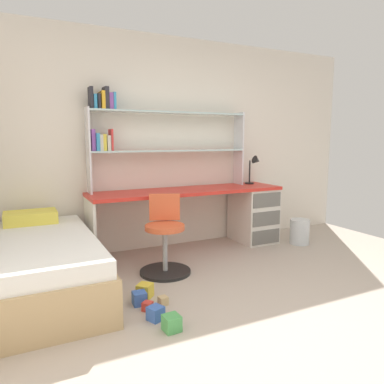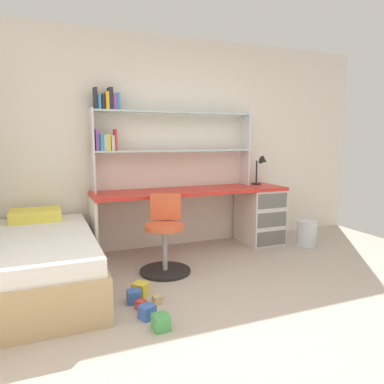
% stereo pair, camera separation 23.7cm
% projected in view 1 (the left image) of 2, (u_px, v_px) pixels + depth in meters
% --- Properties ---
extents(ground_plane, '(5.42, 5.73, 0.02)m').
position_uv_depth(ground_plane, '(300.00, 329.00, 2.64)').
color(ground_plane, '#B2A393').
extents(room_shell, '(5.42, 5.73, 2.59)m').
position_uv_depth(room_shell, '(100.00, 147.00, 2.99)').
color(room_shell, silver).
rests_on(room_shell, ground_plane).
extents(desk, '(2.39, 0.59, 0.76)m').
position_uv_depth(desk, '(234.00, 210.00, 4.72)').
color(desk, red).
rests_on(desk, ground_plane).
extents(bookshelf_hutch, '(1.98, 0.22, 1.16)m').
position_uv_depth(bookshelf_hutch, '(148.00, 132.00, 4.25)').
color(bookshelf_hutch, silver).
rests_on(bookshelf_hutch, desk).
extents(desk_lamp, '(0.20, 0.17, 0.38)m').
position_uv_depth(desk_lamp, '(255.00, 165.00, 4.89)').
color(desk_lamp, black).
rests_on(desk_lamp, desk).
extents(swivel_chair, '(0.52, 0.52, 0.79)m').
position_uv_depth(swivel_chair, '(165.00, 242.00, 3.70)').
color(swivel_chair, black).
rests_on(swivel_chair, ground_plane).
extents(bed_platform, '(1.03, 1.81, 0.63)m').
position_uv_depth(bed_platform, '(36.00, 267.00, 3.16)').
color(bed_platform, tan).
rests_on(bed_platform, ground_plane).
extents(waste_bin, '(0.25, 0.25, 0.32)m').
position_uv_depth(waste_bin, '(300.00, 232.00, 4.74)').
color(waste_bin, silver).
rests_on(waste_bin, ground_plane).
extents(toy_block_yellow_0, '(0.17, 0.17, 0.12)m').
position_uv_depth(toy_block_yellow_0, '(145.00, 291.00, 3.14)').
color(toy_block_yellow_0, gold).
rests_on(toy_block_yellow_0, ground_plane).
extents(toy_block_natural_1, '(0.08, 0.08, 0.07)m').
position_uv_depth(toy_block_natural_1, '(163.00, 301.00, 3.00)').
color(toy_block_natural_1, tan).
rests_on(toy_block_natural_1, ground_plane).
extents(toy_block_green_2, '(0.12, 0.12, 0.11)m').
position_uv_depth(toy_block_green_2, '(172.00, 323.00, 2.59)').
color(toy_block_green_2, '#479E51').
rests_on(toy_block_green_2, ground_plane).
extents(toy_block_red_3, '(0.10, 0.10, 0.07)m').
position_uv_depth(toy_block_red_3, '(147.00, 306.00, 2.90)').
color(toy_block_red_3, red).
rests_on(toy_block_red_3, ground_plane).
extents(toy_block_blue_4, '(0.12, 0.12, 0.11)m').
position_uv_depth(toy_block_blue_4, '(139.00, 298.00, 3.00)').
color(toy_block_blue_4, '#3860B7').
rests_on(toy_block_blue_4, ground_plane).
extents(toy_block_blue_5, '(0.14, 0.14, 0.11)m').
position_uv_depth(toy_block_blue_5, '(156.00, 313.00, 2.75)').
color(toy_block_blue_5, '#3860B7').
rests_on(toy_block_blue_5, ground_plane).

